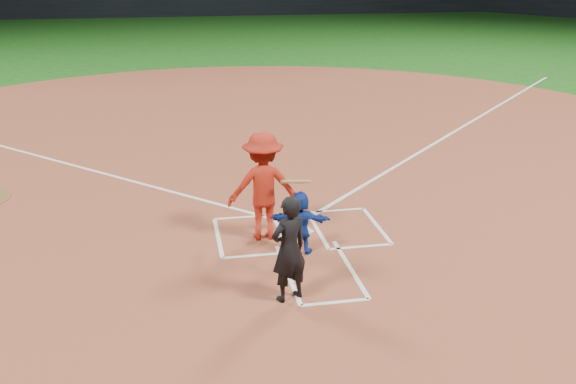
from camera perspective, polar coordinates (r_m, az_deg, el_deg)
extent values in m
plane|color=#155014|center=(12.62, 1.00, -3.55)|extent=(120.00, 120.00, 0.00)
cylinder|color=brown|center=(18.18, -2.82, 4.02)|extent=(28.00, 28.00, 0.01)
cylinder|color=silver|center=(12.61, 1.00, -3.47)|extent=(0.60, 0.60, 0.02)
imported|color=#1434A4|center=(11.51, 1.06, -2.73)|extent=(1.14, 0.64, 1.17)
imported|color=black|center=(9.87, 0.08, -5.09)|extent=(0.74, 0.64, 1.72)
cube|color=white|center=(13.30, -3.94, -2.23)|extent=(1.22, 0.08, 0.01)
cube|color=white|center=(11.64, -2.83, -5.64)|extent=(1.22, 0.08, 0.01)
cube|color=white|center=(12.55, -0.65, -3.62)|extent=(0.08, 1.83, 0.01)
cube|color=white|center=(12.41, -6.22, -4.02)|extent=(0.08, 1.83, 0.01)
cube|color=white|center=(13.64, 4.26, -1.64)|extent=(1.22, 0.08, 0.01)
cube|color=white|center=(12.03, 6.48, -4.85)|extent=(1.22, 0.08, 0.01)
cube|color=white|center=(12.69, 2.64, -3.36)|extent=(0.08, 1.83, 0.01)
cube|color=white|center=(13.00, 7.89, -2.93)|extent=(0.08, 1.83, 0.01)
cube|color=white|center=(11.01, -0.02, -7.22)|extent=(0.08, 2.20, 0.01)
cube|color=white|center=(11.24, 5.53, -6.71)|extent=(0.08, 2.20, 0.01)
cube|color=white|center=(10.18, 4.23, -9.75)|extent=(1.10, 0.08, 0.01)
cube|color=white|center=(21.52, 15.72, 5.89)|extent=(14.21, 14.21, 0.01)
cube|color=white|center=(19.91, -24.04, 3.73)|extent=(14.21, 14.21, 0.01)
imported|color=#AE2213|center=(11.99, -2.23, 0.50)|extent=(1.34, 0.78, 2.06)
cylinder|color=#A87F3D|center=(11.91, 0.72, 0.92)|extent=(0.69, 0.58, 0.28)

